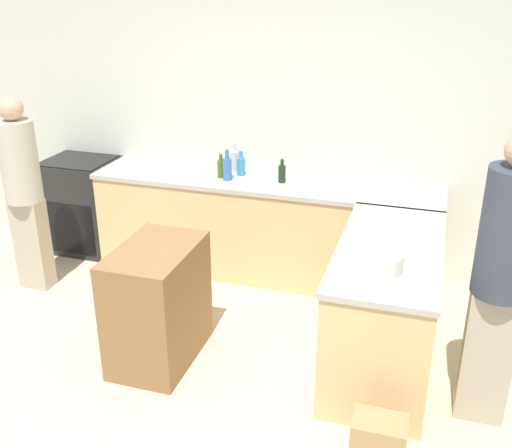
% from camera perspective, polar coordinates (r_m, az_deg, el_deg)
% --- Properties ---
extents(ground_plane, '(14.00, 14.00, 0.00)m').
position_cam_1_polar(ground_plane, '(4.13, -7.28, -16.45)').
color(ground_plane, beige).
extents(wall_back, '(8.00, 0.06, 2.70)m').
position_cam_1_polar(wall_back, '(5.46, 1.80, 9.64)').
color(wall_back, silver).
rests_on(wall_back, ground_plane).
extents(counter_back, '(3.09, 0.65, 0.91)m').
position_cam_1_polar(counter_back, '(5.43, 0.73, -0.36)').
color(counter_back, '#D6B27A').
rests_on(counter_back, ground_plane).
extents(counter_peninsula, '(0.69, 1.54, 0.91)m').
position_cam_1_polar(counter_peninsula, '(4.30, 12.18, -7.61)').
color(counter_peninsula, '#D6B27A').
rests_on(counter_peninsula, ground_plane).
extents(range_oven, '(0.67, 0.59, 0.92)m').
position_cam_1_polar(range_oven, '(6.21, -16.16, 1.79)').
color(range_oven, black).
rests_on(range_oven, ground_plane).
extents(island_table, '(0.51, 0.79, 0.87)m').
position_cam_1_polar(island_table, '(4.33, -9.32, -7.54)').
color(island_table, brown).
rests_on(island_table, ground_plane).
extents(mixing_bowl, '(0.30, 0.30, 0.12)m').
position_cam_1_polar(mixing_bowl, '(3.75, 11.59, -3.46)').
color(mixing_bowl, white).
rests_on(mixing_bowl, counter_peninsula).
extents(water_bottle_blue, '(0.08, 0.08, 0.27)m').
position_cam_1_polar(water_bottle_blue, '(5.25, -2.76, 5.35)').
color(water_bottle_blue, '#386BB7').
rests_on(water_bottle_blue, counter_back).
extents(vinegar_bottle_clear, '(0.08, 0.08, 0.26)m').
position_cam_1_polar(vinegar_bottle_clear, '(5.49, -2.10, 6.09)').
color(vinegar_bottle_clear, silver).
rests_on(vinegar_bottle_clear, counter_back).
extents(dish_soap_bottle, '(0.07, 0.07, 0.22)m').
position_cam_1_polar(dish_soap_bottle, '(5.39, -1.43, 5.60)').
color(dish_soap_bottle, '#338CBF').
rests_on(dish_soap_bottle, counter_back).
extents(wine_bottle_dark, '(0.06, 0.06, 0.21)m').
position_cam_1_polar(wine_bottle_dark, '(5.20, 2.49, 4.86)').
color(wine_bottle_dark, black).
rests_on(wine_bottle_dark, counter_back).
extents(olive_oil_bottle, '(0.07, 0.07, 0.21)m').
position_cam_1_polar(olive_oil_bottle, '(5.33, -3.35, 5.34)').
color(olive_oil_bottle, '#475B1E').
rests_on(olive_oil_bottle, counter_back).
extents(person_by_range, '(0.31, 0.31, 1.70)m').
position_cam_1_polar(person_by_range, '(5.40, -21.27, 3.27)').
color(person_by_range, '#ADA38E').
rests_on(person_by_range, ground_plane).
extents(person_at_peninsula, '(0.32, 0.32, 1.84)m').
position_cam_1_polar(person_at_peninsula, '(3.72, 22.36, -4.40)').
color(person_at_peninsula, '#ADA38E').
rests_on(person_at_peninsula, ground_plane).
extents(paper_bag, '(0.30, 0.21, 0.35)m').
position_cam_1_polar(paper_bag, '(3.61, 11.53, -19.99)').
color(paper_bag, '#A88456').
rests_on(paper_bag, ground_plane).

